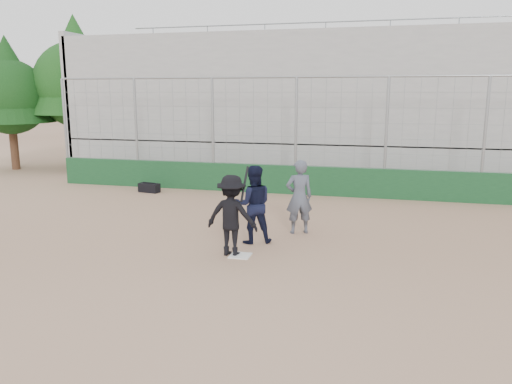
% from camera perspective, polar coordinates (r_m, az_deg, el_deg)
% --- Properties ---
extents(ground, '(90.00, 90.00, 0.00)m').
position_cam_1_polar(ground, '(10.92, -1.81, -7.33)').
color(ground, '#835E47').
rests_on(ground, ground).
extents(home_plate, '(0.44, 0.44, 0.02)m').
position_cam_1_polar(home_plate, '(10.92, -1.81, -7.27)').
color(home_plate, white).
rests_on(home_plate, ground).
extents(backstop, '(18.10, 0.25, 4.04)m').
position_cam_1_polar(backstop, '(17.37, 4.52, 2.89)').
color(backstop, '#133D1E').
rests_on(backstop, ground).
extents(bleachers, '(20.25, 6.70, 6.98)m').
position_cam_1_polar(bleachers, '(22.09, 6.79, 9.75)').
color(bleachers, '#959595').
rests_on(bleachers, ground).
extents(tree_left, '(4.48, 4.48, 7.00)m').
position_cam_1_polar(tree_left, '(25.13, -19.85, 12.70)').
color(tree_left, '#372614').
rests_on(tree_left, ground).
extents(tree_right, '(3.84, 3.84, 6.00)m').
position_cam_1_polar(tree_right, '(25.42, -26.43, 10.75)').
color(tree_right, '#3D2416').
rests_on(tree_right, ground).
extents(batter_at_plate, '(1.19, 0.80, 1.92)m').
position_cam_1_polar(batter_at_plate, '(10.79, -2.79, -2.68)').
color(batter_at_plate, black).
rests_on(batter_at_plate, ground).
extents(catcher_crouched, '(1.10, 0.99, 1.24)m').
position_cam_1_polar(catcher_crouched, '(11.67, -0.32, -2.93)').
color(catcher_crouched, black).
rests_on(catcher_crouched, ground).
extents(umpire, '(0.80, 0.68, 1.68)m').
position_cam_1_polar(umpire, '(12.50, 4.94, -0.98)').
color(umpire, '#4B515F').
rests_on(umpire, ground).
extents(equipment_bag, '(0.80, 0.45, 0.36)m').
position_cam_1_polar(equipment_bag, '(18.15, -12.11, 0.49)').
color(equipment_bag, black).
rests_on(equipment_bag, ground).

